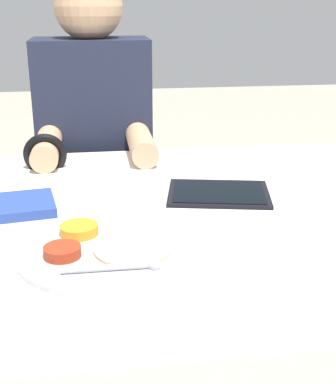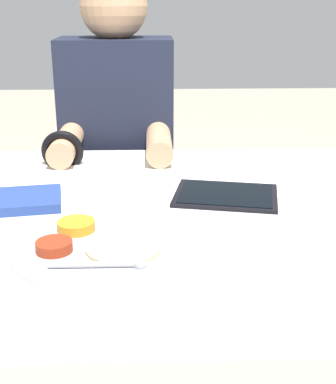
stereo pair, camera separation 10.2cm
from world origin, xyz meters
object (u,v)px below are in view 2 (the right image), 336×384
Objects in this scene: tablet_device at (226,195)px; thali_tray at (94,246)px; red_notebook at (11,202)px; person_diner at (119,180)px.

thali_tray is at bearing -136.14° from tablet_device.
person_diner is at bearing 71.35° from red_notebook.
thali_tray is 0.80m from person_diner.
red_notebook is 0.89× the size of tablet_device.
red_notebook is at bearing 131.51° from thali_tray.
person_diner is (-0.27, 0.54, -0.14)m from tablet_device.
tablet_device is at bearing 43.86° from thali_tray.
thali_tray reaches higher than red_notebook.
person_diner reaches higher than tablet_device.
red_notebook is at bearing -108.65° from person_diner.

